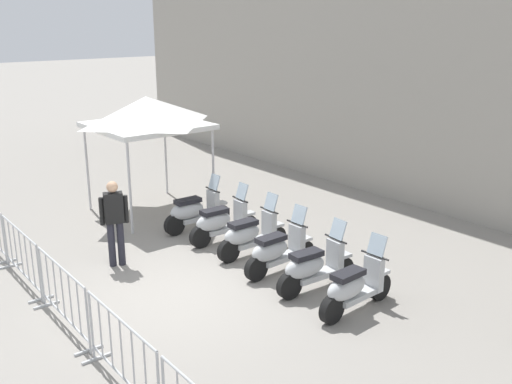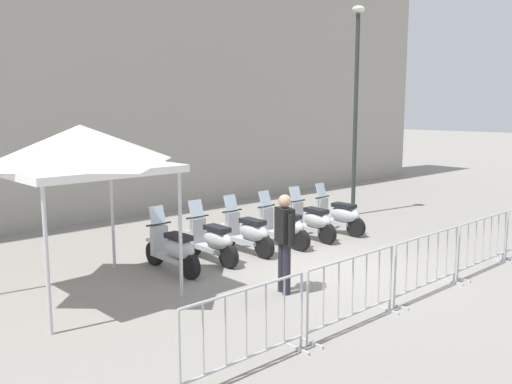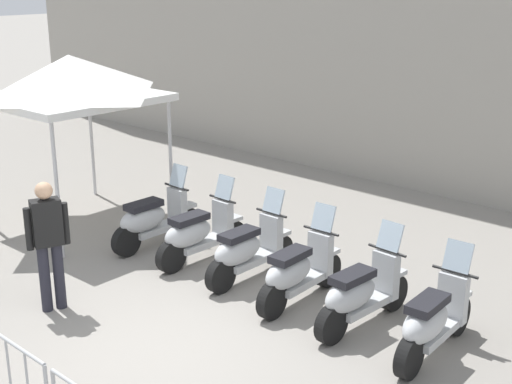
{
  "view_description": "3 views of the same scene",
  "coord_description": "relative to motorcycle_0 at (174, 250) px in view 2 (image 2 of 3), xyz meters",
  "views": [
    {
      "loc": [
        8.24,
        -4.79,
        4.71
      ],
      "look_at": [
        -0.6,
        2.43,
        1.29
      ],
      "focal_mm": 40.75,
      "sensor_mm": 36.0,
      "label": 1
    },
    {
      "loc": [
        -8.4,
        -6.48,
        3.21
      ],
      "look_at": [
        -0.02,
        2.34,
        1.3
      ],
      "focal_mm": 38.5,
      "sensor_mm": 36.0,
      "label": 2
    },
    {
      "loc": [
        5.72,
        -4.66,
        4.22
      ],
      "look_at": [
        -0.41,
        2.29,
        1.3
      ],
      "focal_mm": 49.28,
      "sensor_mm": 36.0,
      "label": 3
    }
  ],
  "objects": [
    {
      "name": "ground_plane",
      "position": [
        2.44,
        -2.11,
        -0.45
      ],
      "size": [
        120.0,
        120.0,
        0.0
      ],
      "primitive_type": "plane",
      "color": "gray"
    },
    {
      "name": "building_facade",
      "position": [
        2.59,
        6.62,
        4.72
      ],
      "size": [
        28.04,
        2.89,
        10.34
      ],
      "primitive_type": "cube",
      "rotation": [
        0.0,
        0.0,
        -0.02
      ],
      "color": "#9E998E",
      "rests_on": "ground"
    },
    {
      "name": "motorcycle_0",
      "position": [
        0.0,
        0.0,
        0.0
      ],
      "size": [
        0.56,
        1.72,
        1.24
      ],
      "color": "black",
      "rests_on": "ground"
    },
    {
      "name": "motorcycle_1",
      "position": [
        0.99,
        0.04,
        0.0
      ],
      "size": [
        0.56,
        1.72,
        1.24
      ],
      "color": "black",
      "rests_on": "ground"
    },
    {
      "name": "motorcycle_2",
      "position": [
        1.98,
        0.04,
        0.0
      ],
      "size": [
        0.56,
        1.72,
        1.24
      ],
      "color": "black",
      "rests_on": "ground"
    },
    {
      "name": "motorcycle_3",
      "position": [
        2.98,
        -0.07,
        0.0
      ],
      "size": [
        0.56,
        1.72,
        1.24
      ],
      "color": "black",
      "rests_on": "ground"
    },
    {
      "name": "motorcycle_4",
      "position": [
        3.96,
        -0.09,
        0.0
      ],
      "size": [
        0.56,
        1.73,
        1.24
      ],
      "color": "black",
      "rests_on": "ground"
    },
    {
      "name": "motorcycle_5",
      "position": [
        4.96,
        -0.14,
        0.0
      ],
      "size": [
        0.56,
        1.72,
        1.24
      ],
      "color": "black",
      "rests_on": "ground"
    },
    {
      "name": "barrier_segment_0",
      "position": [
        -1.73,
        -3.97,
        0.07
      ],
      "size": [
        1.98,
        0.47,
        1.07
      ],
      "color": "#B2B5B7",
      "rests_on": "ground"
    },
    {
      "name": "barrier_segment_1",
      "position": [
        0.34,
        -4.0,
        0.07
      ],
      "size": [
        1.98,
        0.47,
        1.07
      ],
      "color": "#B2B5B7",
      "rests_on": "ground"
    },
    {
      "name": "barrier_segment_2",
      "position": [
        2.41,
        -4.04,
        0.07
      ],
      "size": [
        1.98,
        0.47,
        1.07
      ],
      "color": "#B2B5B7",
      "rests_on": "ground"
    },
    {
      "name": "barrier_segment_3",
      "position": [
        4.47,
        -4.08,
        0.07
      ],
      "size": [
        1.98,
        0.47,
        1.07
      ],
      "color": "#B2B5B7",
      "rests_on": "ground"
    },
    {
      "name": "street_lamp",
      "position": [
        7.21,
        1.07,
        3.16
      ],
      "size": [
        0.36,
        0.36,
        6.01
      ],
      "color": "#2D332D",
      "rests_on": "ground"
    },
    {
      "name": "officer_near_row_end",
      "position": [
        0.7,
        -2.3,
        0.53
      ],
      "size": [
        0.33,
        0.52,
        1.73
      ],
      "color": "#23232D",
      "rests_on": "ground"
    },
    {
      "name": "canopy_tent",
      "position": [
        -1.85,
        -0.09,
        2.06
      ],
      "size": [
        2.53,
        2.53,
        2.91
      ],
      "color": "silver",
      "rests_on": "ground"
    }
  ]
}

